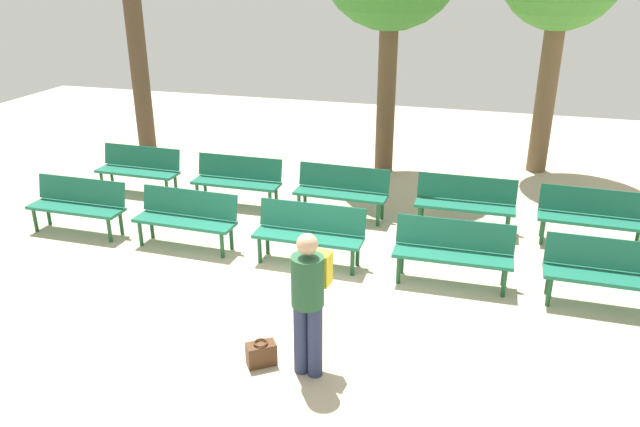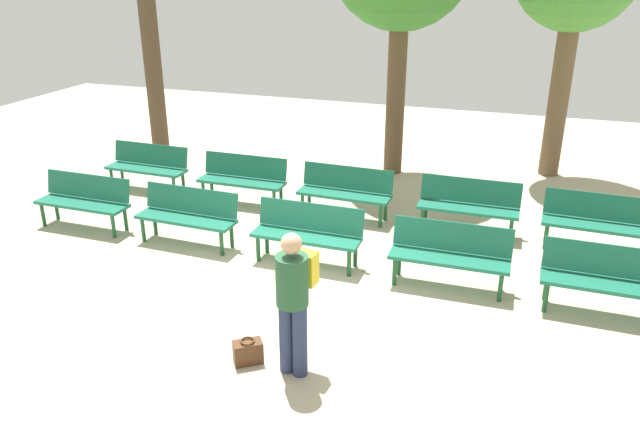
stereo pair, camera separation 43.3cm
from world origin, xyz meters
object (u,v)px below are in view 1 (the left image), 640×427
(bench_r0_c1, at_px, (186,215))
(bench_r1_c0, at_px, (139,167))
(bench_r0_c4, at_px, (610,270))
(handbag, at_px, (261,354))
(bench_r1_c2, at_px, (342,189))
(tree_0, at_px, (141,80))
(bench_r1_c3, at_px, (465,200))
(visitor_with_backpack, at_px, (309,296))
(bench_r0_c0, at_px, (78,202))
(bench_r0_c2, at_px, (310,231))
(bench_r1_c4, at_px, (593,214))
(bench_r0_c3, at_px, (453,249))
(bench_r1_c1, at_px, (238,178))

(bench_r0_c1, xyz_separation_m, bench_r1_c0, (-1.98, 1.92, 0.00))
(bench_r0_c4, height_order, handbag, bench_r0_c4)
(bench_r1_c2, height_order, tree_0, tree_0)
(bench_r1_c3, bearing_deg, visitor_with_backpack, -106.96)
(bench_r0_c0, height_order, bench_r1_c3, same)
(bench_r0_c4, relative_size, tree_0, 0.48)
(bench_r0_c2, bearing_deg, bench_r1_c0, 154.32)
(bench_r1_c4, bearing_deg, bench_r1_c3, 179.81)
(bench_r0_c0, bearing_deg, tree_0, 107.08)
(visitor_with_backpack, bearing_deg, bench_r0_c2, -66.45)
(bench_r0_c0, height_order, bench_r1_c4, same)
(bench_r0_c4, relative_size, bench_r1_c4, 0.99)
(bench_r1_c3, distance_m, visitor_with_backpack, 4.60)
(bench_r0_c0, bearing_deg, bench_r0_c3, -0.23)
(bench_r1_c3, bearing_deg, tree_0, 161.81)
(bench_r0_c1, relative_size, bench_r1_c2, 1.00)
(bench_r1_c0, bearing_deg, bench_r0_c2, -24.85)
(bench_r1_c3, bearing_deg, bench_r1_c4, -2.16)
(bench_r0_c1, height_order, bench_r1_c1, same)
(bench_r0_c3, height_order, bench_r1_c0, same)
(handbag, bearing_deg, bench_r1_c4, 48.53)
(bench_r0_c0, height_order, handbag, bench_r0_c0)
(bench_r0_c1, xyz_separation_m, bench_r1_c1, (0.07, 1.84, 0.00))
(bench_r1_c0, xyz_separation_m, handbag, (4.17, -4.49, -0.37))
(bench_r1_c2, height_order, handbag, bench_r1_c2)
(bench_r0_c3, xyz_separation_m, bench_r1_c0, (-6.03, 2.00, 0.00))
(tree_0, bearing_deg, bench_r1_c3, -18.36)
(bench_r1_c3, bearing_deg, bench_r0_c2, -138.21)
(bench_r0_c2, xyz_separation_m, bench_r1_c2, (0.02, 1.84, 0.00))
(bench_r0_c2, xyz_separation_m, handbag, (0.20, -2.54, -0.37))
(bench_r1_c1, height_order, visitor_with_backpack, visitor_with_backpack)
(tree_0, bearing_deg, bench_r0_c4, -25.63)
(bench_r1_c1, bearing_deg, visitor_with_backpack, -58.68)
(bench_r0_c0, relative_size, bench_r1_c1, 1.00)
(bench_r1_c0, xyz_separation_m, bench_r1_c4, (8.00, -0.16, 0.00))
(handbag, bearing_deg, bench_r1_c0, 132.88)
(bench_r1_c3, bearing_deg, bench_r1_c1, -179.96)
(bench_r0_c1, relative_size, bench_r0_c3, 1.01)
(bench_r1_c0, height_order, bench_r1_c3, same)
(bench_r0_c2, bearing_deg, handbag, -84.97)
(bench_r0_c1, bearing_deg, bench_r0_c4, 0.32)
(bench_r0_c2, bearing_deg, tree_0, 140.93)
(tree_0, bearing_deg, bench_r1_c0, -62.43)
(bench_r0_c3, xyz_separation_m, bench_r1_c1, (-3.98, 1.92, 0.00))
(bench_r0_c2, distance_m, tree_0, 6.83)
(bench_r1_c2, height_order, bench_r1_c3, same)
(bench_r0_c2, xyz_separation_m, bench_r0_c3, (2.06, -0.05, 0.00))
(bench_r1_c2, relative_size, bench_r1_c3, 1.01)
(bench_r0_c1, distance_m, tree_0, 5.45)
(bench_r0_c0, relative_size, visitor_with_backpack, 0.97)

